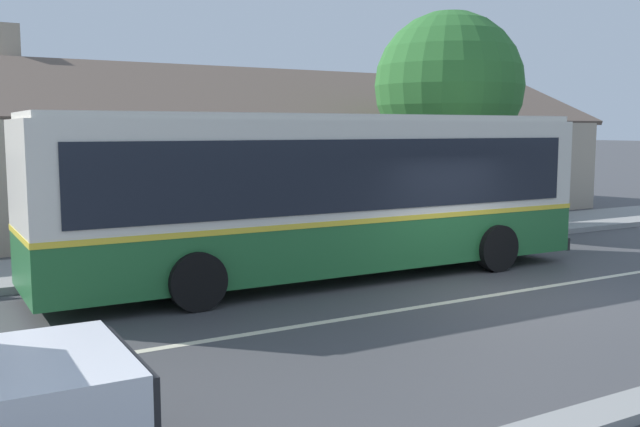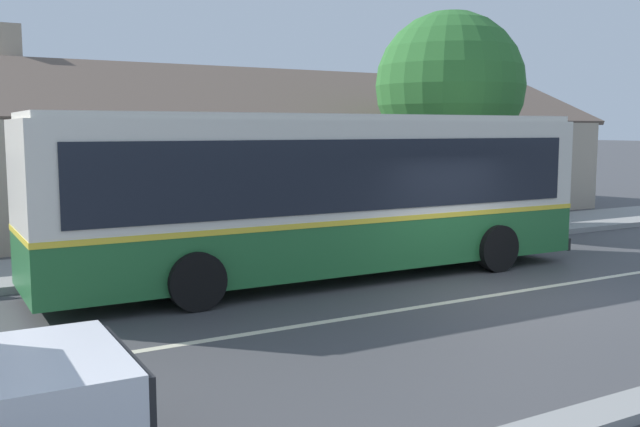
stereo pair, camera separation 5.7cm
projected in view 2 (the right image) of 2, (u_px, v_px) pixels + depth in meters
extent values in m
plane|color=#424244|center=(501.00, 294.00, 13.09)|extent=(300.00, 300.00, 0.00)
cube|color=gray|center=(332.00, 245.00, 18.23)|extent=(60.00, 3.00, 0.15)
cube|color=beige|center=(501.00, 294.00, 13.09)|extent=(60.00, 0.16, 0.01)
cube|color=tan|center=(237.00, 170.00, 24.64)|extent=(25.57, 9.29, 3.24)
cube|color=brown|center=(266.00, 93.00, 22.35)|extent=(26.17, 4.70, 1.96)
cube|color=brown|center=(211.00, 98.00, 26.34)|extent=(26.17, 4.70, 1.96)
cube|color=tan|center=(8.00, 44.00, 21.46)|extent=(0.70, 0.70, 1.20)
cube|color=black|center=(205.00, 175.00, 19.12)|extent=(1.10, 0.06, 1.30)
cube|color=black|center=(386.00, 169.00, 22.10)|extent=(1.10, 0.06, 1.30)
cube|color=black|center=(525.00, 164.00, 25.08)|extent=(1.10, 0.06, 1.30)
cube|color=#4C3323|center=(408.00, 191.00, 22.61)|extent=(1.00, 0.06, 2.10)
cube|color=#236633|center=(323.00, 241.00, 14.45)|extent=(11.47, 2.63, 0.97)
cube|color=yellow|center=(323.00, 215.00, 14.38)|extent=(11.49, 2.65, 0.10)
cube|color=silver|center=(323.00, 167.00, 14.27)|extent=(11.47, 2.63, 1.84)
cube|color=silver|center=(323.00, 118.00, 14.15)|extent=(11.24, 2.51, 0.12)
cube|color=black|center=(294.00, 169.00, 15.37)|extent=(10.53, 0.15, 1.34)
cube|color=black|center=(357.00, 176.00, 13.19)|extent=(10.53, 0.15, 1.34)
cube|color=black|center=(531.00, 165.00, 17.09)|extent=(0.07, 2.20, 1.34)
cube|color=black|center=(532.00, 128.00, 16.98)|extent=(0.06, 1.75, 0.24)
cube|color=black|center=(529.00, 237.00, 17.31)|extent=(0.11, 2.50, 0.28)
cube|color=#B21919|center=(233.00, 238.00, 14.84)|extent=(3.20, 0.07, 0.68)
cube|color=black|center=(454.00, 188.00, 17.63)|extent=(0.90, 0.04, 2.56)
cylinder|color=black|center=(424.00, 233.00, 17.29)|extent=(1.00, 0.29, 1.00)
cylinder|color=black|center=(497.00, 248.00, 15.13)|extent=(1.00, 0.29, 1.00)
cylinder|color=black|center=(153.00, 258.00, 14.02)|extent=(1.00, 0.29, 1.00)
cylinder|color=black|center=(197.00, 281.00, 11.86)|extent=(1.00, 0.29, 1.00)
cube|color=#232326|center=(126.00, 380.00, 6.54)|extent=(0.12, 1.74, 0.59)
cube|color=silver|center=(111.00, 349.00, 7.06)|extent=(0.06, 0.24, 0.16)
cube|color=silver|center=(144.00, 389.00, 5.99)|extent=(0.06, 0.24, 0.16)
cylinder|color=#4C3828|center=(448.00, 183.00, 21.01)|extent=(0.38, 0.38, 2.85)
sphere|color=#2D6B2D|center=(450.00, 86.00, 20.68)|extent=(4.31, 4.31, 4.31)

